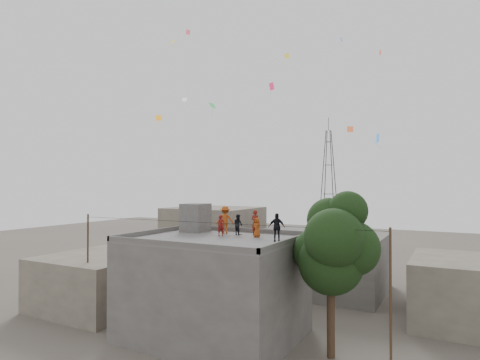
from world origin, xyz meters
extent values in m
plane|color=#4C463E|center=(0.00, 0.00, 0.00)|extent=(140.00, 140.00, 0.00)
cube|color=#4D4A48|center=(0.00, 0.00, 3.00)|extent=(10.00, 8.00, 6.00)
cube|color=#55524F|center=(0.00, 0.00, 6.05)|extent=(10.00, 8.00, 0.10)
cube|color=#4D4A48|center=(0.00, 3.92, 6.25)|extent=(10.00, 0.15, 0.30)
cube|color=#4D4A48|center=(0.00, -3.92, 6.25)|extent=(10.00, 0.15, 0.30)
cube|color=#4D4A48|center=(4.92, 0.00, 6.25)|extent=(0.15, 8.00, 0.30)
cube|color=#4D4A48|center=(-4.92, 0.00, 6.25)|extent=(0.15, 8.00, 0.30)
cube|color=#4D4A48|center=(-3.20, 2.60, 7.10)|extent=(1.60, 1.80, 2.00)
cube|color=#5E574A|center=(-11.00, 2.00, 2.00)|extent=(8.00, 10.00, 4.00)
cube|color=#4D4A48|center=(2.00, 14.00, 2.50)|extent=(12.00, 9.00, 5.00)
cube|color=#5E574A|center=(-10.00, 16.00, 3.50)|extent=(9.00, 8.00, 7.00)
cube|color=#5E574A|center=(14.00, 10.00, 2.20)|extent=(7.00, 8.00, 4.40)
cylinder|color=black|center=(7.20, 0.50, 2.00)|extent=(0.44, 0.44, 4.00)
cylinder|color=black|center=(7.35, 0.60, 3.60)|extent=(0.64, 0.91, 2.14)
sphere|color=black|center=(7.20, 0.50, 5.20)|extent=(3.60, 3.60, 3.60)
sphere|color=black|center=(8.30, 0.80, 6.00)|extent=(3.00, 3.00, 3.00)
sphere|color=black|center=(6.30, 1.00, 5.60)|extent=(2.80, 2.80, 2.80)
sphere|color=black|center=(7.60, -0.30, 6.60)|extent=(3.20, 3.20, 3.20)
sphere|color=black|center=(6.90, 1.40, 7.40)|extent=(2.60, 2.60, 2.60)
sphere|color=black|center=(8.00, 1.10, 8.00)|extent=(2.20, 2.20, 2.20)
cylinder|color=black|center=(-9.50, -1.50, 3.70)|extent=(0.12, 0.12, 7.40)
cylinder|color=black|center=(10.50, -1.00, 3.70)|extent=(0.12, 0.12, 7.40)
cylinder|color=black|center=(0.50, -1.25, 7.20)|extent=(20.00, 0.52, 0.02)
cylinder|color=black|center=(-4.85, 39.15, 9.00)|extent=(1.27, 1.27, 18.01)
cylinder|color=black|center=(-3.15, 39.15, 9.00)|extent=(1.27, 1.27, 18.01)
cylinder|color=black|center=(-3.15, 40.85, 9.00)|extent=(1.27, 1.27, 18.01)
cylinder|color=black|center=(-4.85, 40.85, 9.00)|extent=(1.27, 1.27, 18.01)
cube|color=black|center=(-4.00, 40.00, 3.60)|extent=(2.36, 0.08, 0.08)
cube|color=black|center=(-4.00, 40.00, 3.60)|extent=(0.08, 2.36, 0.08)
cube|color=black|center=(-4.00, 40.00, 8.10)|extent=(1.81, 0.08, 0.08)
cube|color=black|center=(-4.00, 40.00, 8.10)|extent=(0.08, 1.81, 0.08)
cube|color=black|center=(-4.00, 40.00, 12.60)|extent=(1.26, 0.08, 0.08)
cube|color=black|center=(-4.00, 40.00, 12.60)|extent=(0.08, 1.26, 0.08)
cube|color=black|center=(-4.00, 40.00, 16.20)|extent=(0.82, 0.08, 0.08)
cube|color=black|center=(-4.00, 40.00, 16.20)|extent=(0.08, 0.82, 0.08)
cylinder|color=black|center=(-4.00, 40.00, 19.00)|extent=(0.08, 0.08, 2.00)
imported|color=maroon|center=(1.59, 2.58, 6.94)|extent=(0.65, 0.46, 1.68)
imported|color=#983F11|center=(2.07, 1.78, 6.72)|extent=(0.65, 0.46, 1.25)
imported|color=black|center=(0.42, 2.33, 6.79)|extent=(0.82, 0.75, 1.37)
imported|color=black|center=(3.94, 0.63, 6.93)|extent=(1.06, 0.77, 1.67)
imported|color=#9F4112|center=(-0.72, 2.58, 7.04)|extent=(1.39, 1.13, 1.88)
imported|color=maroon|center=(-0.32, 1.34, 6.78)|extent=(0.53, 0.59, 1.36)
plane|color=#FFA11A|center=(-7.60, 3.79, 14.81)|extent=(0.49, 0.41, 0.46)
plane|color=#E02355|center=(1.24, 6.09, 16.81)|extent=(0.52, 0.37, 0.51)
plane|color=yellow|center=(0.98, 9.86, 20.22)|extent=(0.42, 0.27, 0.33)
plane|color=#2986E8|center=(9.06, 4.51, 12.33)|extent=(0.25, 0.49, 0.53)
plane|color=white|center=(-8.56, 8.59, 17.29)|extent=(0.46, 0.36, 0.37)
plane|color=#EA401A|center=(7.60, 15.03, 20.99)|extent=(0.08, 0.40, 0.40)
plane|color=green|center=(-0.48, 0.53, 14.56)|extent=(0.34, 0.48, 0.35)
plane|color=orange|center=(6.89, 6.65, 13.29)|extent=(0.41, 0.17, 0.39)
plane|color=yellow|center=(-3.48, 0.29, 19.13)|extent=(0.50, 0.41, 0.32)
plane|color=#456ED1|center=(4.21, 15.11, 22.75)|extent=(0.10, 0.36, 0.35)
plane|color=#F14C6A|center=(-7.48, 7.60, 22.98)|extent=(0.25, 0.42, 0.39)
camera|label=1|loc=(13.22, -21.26, 9.39)|focal=30.00mm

